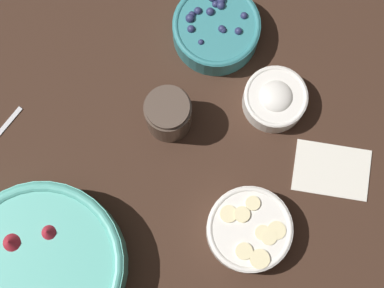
# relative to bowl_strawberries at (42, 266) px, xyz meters

# --- Properties ---
(ground_plane) EXTENTS (4.00, 4.00, 0.00)m
(ground_plane) POSITION_rel_bowl_strawberries_xyz_m (-0.19, -0.13, -0.05)
(ground_plane) COLOR #382319
(bowl_strawberries) EXTENTS (0.27, 0.27, 0.10)m
(bowl_strawberries) POSITION_rel_bowl_strawberries_xyz_m (0.00, 0.00, 0.00)
(bowl_strawberries) COLOR #56B7A8
(bowl_strawberries) RESTS_ON ground_plane
(bowl_blueberries) EXTENTS (0.15, 0.15, 0.06)m
(bowl_blueberries) POSITION_rel_bowl_strawberries_xyz_m (-0.39, -0.31, -0.01)
(bowl_blueberries) COLOR teal
(bowl_blueberries) RESTS_ON ground_plane
(bowl_bananas) EXTENTS (0.14, 0.14, 0.05)m
(bowl_bananas) POSITION_rel_bowl_strawberries_xyz_m (-0.34, 0.04, -0.02)
(bowl_bananas) COLOR white
(bowl_bananas) RESTS_ON ground_plane
(bowl_cream) EXTENTS (0.11, 0.11, 0.06)m
(bowl_cream) POSITION_rel_bowl_strawberries_xyz_m (-0.45, -0.15, -0.02)
(bowl_cream) COLOR white
(bowl_cream) RESTS_ON ground_plane
(jar_chocolate) EXTENTS (0.08, 0.08, 0.10)m
(jar_chocolate) POSITION_rel_bowl_strawberries_xyz_m (-0.27, -0.18, -0.00)
(jar_chocolate) COLOR #4C3D33
(jar_chocolate) RESTS_ON ground_plane
(napkin) EXTENTS (0.16, 0.14, 0.01)m
(napkin) POSITION_rel_bowl_strawberries_xyz_m (-0.51, -0.01, -0.04)
(napkin) COLOR silver
(napkin) RESTS_ON ground_plane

